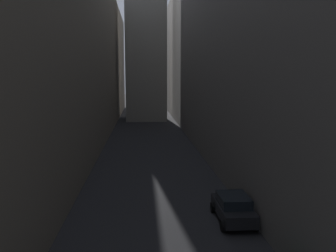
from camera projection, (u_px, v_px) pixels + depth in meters
name	position (u px, v px, depth m)	size (l,w,h in m)	color
ground_plane	(149.00, 145.00, 44.57)	(264.00, 264.00, 0.00)	#232326
building_block_left	(55.00, 53.00, 44.17)	(11.94, 108.00, 22.68)	#756B5B
building_block_right	(236.00, 44.00, 45.65)	(11.33, 108.00, 25.09)	slate
parked_car_right_far	(233.00, 207.00, 21.09)	(2.05, 4.17, 1.58)	black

